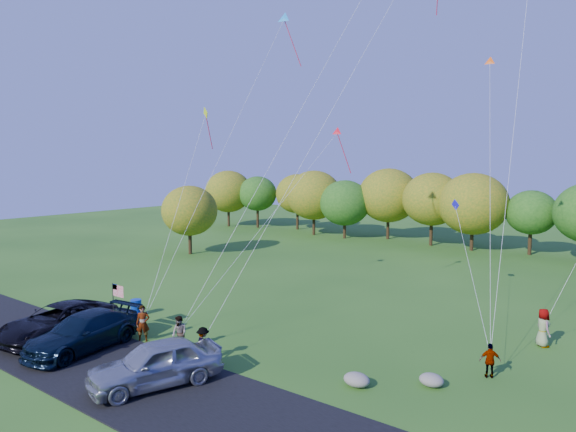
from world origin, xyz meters
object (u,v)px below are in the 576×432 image
at_px(flyer_e, 543,328).
at_px(minivan_dark, 58,321).
at_px(flyer_d, 490,361).
at_px(flyer_a, 143,323).
at_px(trash_barrel, 136,307).
at_px(minivan_silver, 156,363).
at_px(park_bench, 84,312).
at_px(minivan_navy, 83,332).
at_px(flyer_b, 179,333).
at_px(flyer_c, 203,344).

bearing_deg(flyer_e, minivan_dark, 83.36).
bearing_deg(flyer_d, minivan_dark, -3.63).
relative_size(flyer_a, trash_barrel, 1.94).
xyz_separation_m(minivan_dark, trash_barrel, (-0.21, 5.03, -0.45)).
xyz_separation_m(minivan_silver, park_bench, (-10.43, 3.07, -0.43)).
distance_m(minivan_navy, park_bench, 5.02).
xyz_separation_m(park_bench, trash_barrel, (1.43, 2.59, -0.08)).
height_order(flyer_b, flyer_e, flyer_e).
relative_size(flyer_e, trash_barrel, 2.00).
bearing_deg(flyer_c, park_bench, 30.54).
bearing_deg(flyer_e, flyer_c, 92.57).
distance_m(flyer_b, flyer_c, 1.98).
relative_size(minivan_navy, minivan_silver, 1.10).
height_order(minivan_silver, flyer_d, minivan_silver).
xyz_separation_m(minivan_navy, trash_barrel, (-2.84, 5.20, -0.45)).
bearing_deg(flyer_c, trash_barrel, 13.73).
bearing_deg(flyer_d, flyer_c, 1.46).
height_order(flyer_e, trash_barrel, flyer_e).
distance_m(minivan_dark, minivan_silver, 8.81).
distance_m(flyer_b, park_bench, 8.05).
bearing_deg(flyer_a, minivan_navy, -162.83).
xyz_separation_m(flyer_a, flyer_e, (16.76, 11.74, 0.03)).
relative_size(flyer_a, flyer_b, 1.10).
distance_m(flyer_b, flyer_e, 18.28).
xyz_separation_m(flyer_a, park_bench, (-5.52, -0.01, -0.38)).
distance_m(minivan_silver, park_bench, 10.88).
bearing_deg(minivan_silver, park_bench, -176.01).
distance_m(minivan_silver, flyer_b, 4.11).
bearing_deg(minivan_silver, flyer_a, 168.28).
height_order(flyer_c, trash_barrel, flyer_c).
xyz_separation_m(flyer_d, flyer_e, (1.03, 5.52, 0.21)).
distance_m(flyer_b, flyer_d, 14.49).
relative_size(minivan_navy, flyer_e, 3.11).
distance_m(flyer_a, flyer_e, 20.46).
height_order(flyer_a, park_bench, flyer_a).
relative_size(minivan_dark, flyer_a, 3.33).
bearing_deg(flyer_d, flyer_b, -3.24).
relative_size(minivan_silver, flyer_b, 3.20).
distance_m(minivan_navy, minivan_silver, 6.17).
relative_size(flyer_d, flyer_e, 0.78).
bearing_deg(park_bench, flyer_e, 4.38).
bearing_deg(flyer_e, flyer_a, 83.87).
bearing_deg(flyer_d, park_bench, -11.14).
bearing_deg(flyer_b, park_bench, -171.84).
xyz_separation_m(flyer_a, trash_barrel, (-4.09, 2.58, -0.46)).
relative_size(minivan_navy, flyer_b, 3.52).
bearing_deg(flyer_c, flyer_d, -120.59).
distance_m(minivan_navy, flyer_b, 4.75).
distance_m(flyer_a, flyer_d, 16.92).
relative_size(minivan_silver, flyer_c, 3.39).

